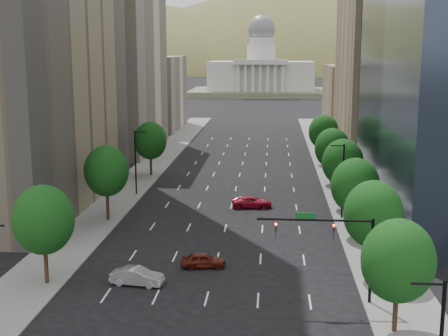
% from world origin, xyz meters
% --- Properties ---
extents(sidewalk_left, '(6.00, 200.00, 0.15)m').
position_xyz_m(sidewalk_left, '(-15.50, 60.00, 0.07)').
color(sidewalk_left, slate).
rests_on(sidewalk_left, ground).
extents(sidewalk_right, '(6.00, 200.00, 0.15)m').
position_xyz_m(sidewalk_right, '(15.50, 60.00, 0.07)').
color(sidewalk_right, slate).
rests_on(sidewalk_right, ground).
extents(midrise_cream_left, '(14.00, 30.00, 35.00)m').
position_xyz_m(midrise_cream_left, '(-25.00, 103.00, 17.50)').
color(midrise_cream_left, beige).
rests_on(midrise_cream_left, ground).
extents(filler_left, '(14.00, 26.00, 18.00)m').
position_xyz_m(filler_left, '(-25.00, 136.00, 9.00)').
color(filler_left, beige).
rests_on(filler_left, ground).
extents(parking_tan_right, '(14.00, 30.00, 30.00)m').
position_xyz_m(parking_tan_right, '(25.00, 100.00, 15.00)').
color(parking_tan_right, '#8C7759').
rests_on(parking_tan_right, ground).
extents(filler_right, '(14.00, 26.00, 16.00)m').
position_xyz_m(filler_right, '(25.00, 133.00, 8.00)').
color(filler_right, '#8C7759').
rests_on(filler_right, ground).
extents(tree_right_0, '(5.20, 5.20, 8.39)m').
position_xyz_m(tree_right_0, '(14.00, 25.00, 5.39)').
color(tree_right_0, '#382316').
rests_on(tree_right_0, ground).
extents(tree_right_1, '(5.20, 5.20, 8.75)m').
position_xyz_m(tree_right_1, '(14.00, 36.00, 5.75)').
color(tree_right_1, '#382316').
rests_on(tree_right_1, ground).
extents(tree_right_2, '(5.20, 5.20, 8.61)m').
position_xyz_m(tree_right_2, '(14.00, 48.00, 5.60)').
color(tree_right_2, '#382316').
rests_on(tree_right_2, ground).
extents(tree_right_3, '(5.20, 5.20, 8.89)m').
position_xyz_m(tree_right_3, '(14.00, 60.00, 5.89)').
color(tree_right_3, '#382316').
rests_on(tree_right_3, ground).
extents(tree_right_4, '(5.20, 5.20, 8.46)m').
position_xyz_m(tree_right_4, '(14.00, 74.00, 5.46)').
color(tree_right_4, '#382316').
rests_on(tree_right_4, ground).
extents(tree_right_5, '(5.20, 5.20, 8.75)m').
position_xyz_m(tree_right_5, '(14.00, 90.00, 5.75)').
color(tree_right_5, '#382316').
rests_on(tree_right_5, ground).
extents(tree_left_0, '(5.20, 5.20, 8.75)m').
position_xyz_m(tree_left_0, '(-14.00, 32.00, 5.75)').
color(tree_left_0, '#382316').
rests_on(tree_left_0, ground).
extents(tree_left_1, '(5.20, 5.20, 8.97)m').
position_xyz_m(tree_left_1, '(-14.00, 52.00, 5.96)').
color(tree_left_1, '#382316').
rests_on(tree_left_1, ground).
extents(tree_left_2, '(5.20, 5.20, 8.68)m').
position_xyz_m(tree_left_2, '(-14.00, 78.00, 5.68)').
color(tree_left_2, '#382316').
rests_on(tree_left_2, ground).
extents(streetlight_rn, '(1.70, 0.20, 9.00)m').
position_xyz_m(streetlight_rn, '(13.44, 55.00, 4.84)').
color(streetlight_rn, black).
rests_on(streetlight_rn, ground).
extents(streetlight_ln, '(1.70, 0.20, 9.00)m').
position_xyz_m(streetlight_ln, '(-13.44, 65.00, 4.84)').
color(streetlight_ln, black).
rests_on(streetlight_ln, ground).
extents(traffic_signal, '(9.12, 0.40, 7.38)m').
position_xyz_m(traffic_signal, '(10.53, 30.00, 5.17)').
color(traffic_signal, black).
rests_on(traffic_signal, ground).
extents(capitol, '(60.00, 40.00, 35.20)m').
position_xyz_m(capitol, '(0.00, 249.71, 8.58)').
color(capitol, '#596647').
rests_on(capitol, ground).
extents(foothills, '(720.00, 413.00, 263.00)m').
position_xyz_m(foothills, '(34.67, 599.39, -37.78)').
color(foothills, olive).
rests_on(foothills, ground).
extents(car_maroon, '(4.29, 2.16, 1.40)m').
position_xyz_m(car_maroon, '(-1.07, 37.21, 0.70)').
color(car_maroon, '#52160D').
rests_on(car_maroon, ground).
extents(car_silver, '(4.76, 2.19, 1.51)m').
position_xyz_m(car_silver, '(-6.24, 32.53, 0.76)').
color(car_silver, '#A4A4A9').
rests_on(car_silver, ground).
extents(car_red_far, '(5.32, 2.89, 1.42)m').
position_xyz_m(car_red_far, '(2.67, 59.48, 0.71)').
color(car_red_far, maroon).
rests_on(car_red_far, ground).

